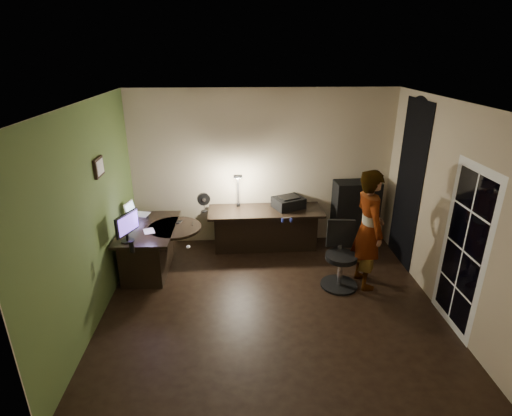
{
  "coord_description": "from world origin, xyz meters",
  "views": [
    {
      "loc": [
        -0.43,
        -4.62,
        3.27
      ],
      "look_at": [
        -0.15,
        1.05,
        1.0
      ],
      "focal_mm": 28.0,
      "sensor_mm": 36.0,
      "label": 1
    }
  ],
  "objects_px": {
    "desk_right": "(265,229)",
    "monitor": "(127,231)",
    "office_chair": "(341,257)",
    "cabinet": "(355,213)",
    "desk_left": "(150,249)",
    "person": "(368,230)"
  },
  "relations": [
    {
      "from": "monitor",
      "to": "office_chair",
      "type": "height_order",
      "value": "monitor"
    },
    {
      "from": "desk_left",
      "to": "person",
      "type": "height_order",
      "value": "person"
    },
    {
      "from": "desk_left",
      "to": "office_chair",
      "type": "relative_size",
      "value": 1.34
    },
    {
      "from": "cabinet",
      "to": "desk_right",
      "type": "bearing_deg",
      "value": -177.48
    },
    {
      "from": "person",
      "to": "office_chair",
      "type": "bearing_deg",
      "value": 91.45
    },
    {
      "from": "desk_right",
      "to": "monitor",
      "type": "relative_size",
      "value": 4.2
    },
    {
      "from": "desk_left",
      "to": "desk_right",
      "type": "relative_size",
      "value": 0.67
    },
    {
      "from": "office_chair",
      "to": "desk_left",
      "type": "bearing_deg",
      "value": 173.9
    },
    {
      "from": "monitor",
      "to": "office_chair",
      "type": "relative_size",
      "value": 0.47
    },
    {
      "from": "desk_right",
      "to": "office_chair",
      "type": "bearing_deg",
      "value": -52.23
    },
    {
      "from": "desk_right",
      "to": "cabinet",
      "type": "relative_size",
      "value": 1.68
    },
    {
      "from": "desk_right",
      "to": "cabinet",
      "type": "height_order",
      "value": "cabinet"
    },
    {
      "from": "desk_right",
      "to": "monitor",
      "type": "distance_m",
      "value": 2.39
    },
    {
      "from": "desk_right",
      "to": "person",
      "type": "distance_m",
      "value": 1.9
    },
    {
      "from": "desk_right",
      "to": "office_chair",
      "type": "height_order",
      "value": "office_chair"
    },
    {
      "from": "monitor",
      "to": "person",
      "type": "relative_size",
      "value": 0.26
    },
    {
      "from": "desk_left",
      "to": "cabinet",
      "type": "relative_size",
      "value": 1.13
    },
    {
      "from": "cabinet",
      "to": "monitor",
      "type": "relative_size",
      "value": 2.51
    },
    {
      "from": "desk_right",
      "to": "desk_left",
      "type": "bearing_deg",
      "value": -161.04
    },
    {
      "from": "desk_right",
      "to": "monitor",
      "type": "bearing_deg",
      "value": -151.7
    },
    {
      "from": "desk_right",
      "to": "office_chair",
      "type": "relative_size",
      "value": 1.99
    },
    {
      "from": "desk_left",
      "to": "monitor",
      "type": "height_order",
      "value": "monitor"
    }
  ]
}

